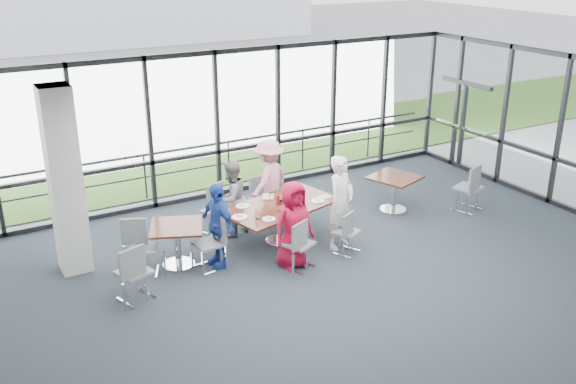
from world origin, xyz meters
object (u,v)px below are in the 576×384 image
diner_near_left (293,225)px  diner_near_right (341,202)px  chair_spare_la (134,272)px  chair_spare_r (468,188)px  main_table (280,210)px  diner_far_left (231,199)px  chair_main_nr (346,232)px  chair_main_fl (216,211)px  chair_main_end (208,244)px  side_table_right (395,182)px  chair_spare_lb (143,248)px  chair_main_nl (299,244)px  diner_far_right (269,180)px  side_table_left (177,232)px  chair_main_fr (261,199)px  structural_column (65,182)px  diner_end (218,224)px

diner_near_left → diner_near_right: bearing=6.6°
chair_spare_la → chair_spare_r: bearing=-16.9°
main_table → chair_spare_r: chair_spare_r is taller
main_table → diner_far_left: size_ratio=1.60×
diner_near_right → chair_main_nr: diner_near_right is taller
diner_far_left → chair_main_nr: (1.45, -1.74, -0.33)m
chair_main_fl → chair_spare_la: size_ratio=0.94×
chair_main_end → side_table_right: bearing=89.9°
side_table_right → chair_spare_lb: (-5.41, -0.10, -0.18)m
chair_main_nl → chair_spare_la: bearing=147.3°
diner_far_right → chair_main_nl: bearing=46.6°
side_table_left → chair_main_fr: size_ratio=1.39×
chair_main_fl → chair_main_end: bearing=39.9°
side_table_left → chair_main_end: chair_main_end is taller
diner_far_right → chair_spare_r: bearing=128.0°
diner_near_left → structural_column: bearing=147.0°
structural_column → main_table: 3.79m
chair_spare_la → side_table_right: bearing=-9.1°
diner_near_right → diner_far_left: (-1.50, 1.46, -0.13)m
chair_main_fr → diner_near_right: bearing=102.2°
diner_near_left → chair_main_nr: diner_near_left is taller
diner_near_left → chair_main_nl: diner_near_left is taller
side_table_right → chair_main_fr: size_ratio=1.40×
side_table_right → chair_spare_la: 5.87m
side_table_left → diner_far_left: bearing=26.8°
chair_spare_lb → chair_main_fl: bearing=-128.1°
chair_main_fl → chair_spare_r: 5.27m
structural_column → diner_far_right: (3.93, 0.26, -0.77)m
chair_main_nl → chair_main_nr: size_ratio=1.12×
chair_main_nr → chair_main_fl: 2.59m
chair_main_nr → chair_main_fl: chair_main_fl is taller
diner_end → chair_main_fr: size_ratio=1.85×
chair_main_nr → chair_main_nl: bearing=158.4°
structural_column → chair_spare_r: 7.94m
diner_near_right → diner_far_right: (-0.51, 1.80, -0.04)m
diner_near_left → chair_main_fr: size_ratio=1.89×
side_table_left → side_table_right: (4.81, 0.10, 0.01)m
diner_near_left → chair_main_fr: 2.22m
diner_far_right → chair_main_fr: diner_far_right is taller
chair_main_fr → chair_spare_lb: (-2.81, -1.12, 0.06)m
diner_far_right → chair_main_end: (-1.93, -1.40, -0.37)m
side_table_right → diner_far_left: 3.50m
diner_far_left → chair_main_fl: 0.43m
side_table_left → chair_main_nr: 3.00m
side_table_right → diner_end: diner_end is taller
structural_column → side_table_right: 6.50m
main_table → chair_main_fl: chair_main_fl is taller
chair_spare_r → side_table_left: bearing=154.9°
diner_near_left → diner_far_left: bearing=97.4°
side_table_left → chair_main_fl: bearing=39.1°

